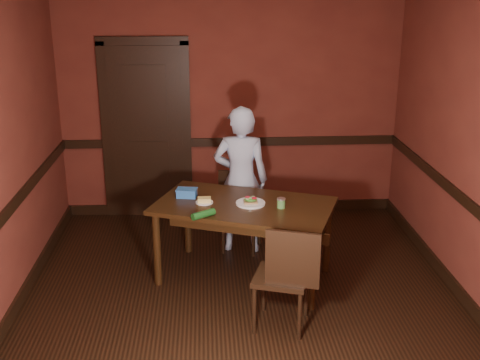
{
  "coord_description": "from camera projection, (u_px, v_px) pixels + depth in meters",
  "views": [
    {
      "loc": [
        -0.3,
        -4.76,
        2.78
      ],
      "look_at": [
        0.0,
        0.35,
        1.05
      ],
      "focal_mm": 45.0,
      "sensor_mm": 36.0,
      "label": 1
    }
  ],
  "objects": [
    {
      "name": "sauce_jar",
      "position": [
        281.0,
        203.0,
        5.52
      ],
      "size": [
        0.08,
        0.08,
        0.09
      ],
      "rotation": [
        0.0,
        0.0,
        -0.16
      ],
      "color": "#528B43",
      "rests_on": "dining_table"
    },
    {
      "name": "chair_near",
      "position": [
        282.0,
        275.0,
        4.93
      ],
      "size": [
        0.54,
        0.54,
        0.93
      ],
      "primitive_type": null,
      "rotation": [
        0.0,
        0.0,
        2.84
      ],
      "color": "black",
      "rests_on": "floor"
    },
    {
      "name": "wall_back",
      "position": [
        230.0,
        105.0,
        7.11
      ],
      "size": [
        4.0,
        0.02,
        2.7
      ],
      "primitive_type": "cube",
      "color": "maroon",
      "rests_on": "ground"
    },
    {
      "name": "baseboard_left",
      "position": [
        17.0,
        304.0,
        5.28
      ],
      "size": [
        0.03,
        4.5,
        0.12
      ],
      "primitive_type": "cube",
      "color": "black",
      "rests_on": "ground"
    },
    {
      "name": "dining_table",
      "position": [
        244.0,
        241.0,
        5.75
      ],
      "size": [
        1.85,
        1.44,
        0.77
      ],
      "primitive_type": "cube",
      "rotation": [
        0.0,
        0.0,
        -0.37
      ],
      "color": "black",
      "rests_on": "floor"
    },
    {
      "name": "person",
      "position": [
        241.0,
        180.0,
        6.25
      ],
      "size": [
        0.61,
        0.44,
        1.56
      ],
      "primitive_type": "imported",
      "rotation": [
        0.0,
        0.0,
        3.02
      ],
      "color": "#A7BADA",
      "rests_on": "floor"
    },
    {
      "name": "wrapped_veg",
      "position": [
        203.0,
        214.0,
        5.3
      ],
      "size": [
        0.22,
        0.18,
        0.06
      ],
      "primitive_type": "cylinder",
      "rotation": [
        0.0,
        1.57,
        0.62
      ],
      "color": "#174E1A",
      "rests_on": "dining_table"
    },
    {
      "name": "food_tub",
      "position": [
        187.0,
        193.0,
        5.8
      ],
      "size": [
        0.22,
        0.16,
        0.08
      ],
      "rotation": [
        0.0,
        0.0,
        -0.17
      ],
      "color": "blue",
      "rests_on": "dining_table"
    },
    {
      "name": "baseboard_back",
      "position": [
        231.0,
        207.0,
        7.5
      ],
      "size": [
        4.0,
        0.03,
        0.12
      ],
      "primitive_type": "cube",
      "color": "black",
      "rests_on": "ground"
    },
    {
      "name": "chair_far",
      "position": [
        242.0,
        213.0,
        6.36
      ],
      "size": [
        0.48,
        0.48,
        0.83
      ],
      "primitive_type": null,
      "rotation": [
        0.0,
        0.0,
        -0.29
      ],
      "color": "black",
      "rests_on": "floor"
    },
    {
      "name": "wall_right",
      "position": [
        478.0,
        155.0,
        5.09
      ],
      "size": [
        0.02,
        4.5,
        2.7
      ],
      "primitive_type": "cube",
      "color": "maroon",
      "rests_on": "ground"
    },
    {
      "name": "dado_right",
      "position": [
        470.0,
        205.0,
        5.23
      ],
      "size": [
        0.03,
        4.5,
        0.1
      ],
      "primitive_type": "cube",
      "color": "black",
      "rests_on": "ground"
    },
    {
      "name": "floor",
      "position": [
        242.0,
        303.0,
        5.41
      ],
      "size": [
        4.0,
        4.5,
        0.01
      ],
      "primitive_type": "cube",
      "color": "black",
      "rests_on": "ground"
    },
    {
      "name": "cheese_saucer",
      "position": [
        204.0,
        201.0,
        5.65
      ],
      "size": [
        0.17,
        0.17,
        0.05
      ],
      "rotation": [
        0.0,
        0.0,
        -0.29
      ],
      "color": "white",
      "rests_on": "dining_table"
    },
    {
      "name": "baseboard_right",
      "position": [
        458.0,
        290.0,
        5.5
      ],
      "size": [
        0.03,
        4.5,
        0.12
      ],
      "primitive_type": "cube",
      "color": "black",
      "rests_on": "ground"
    },
    {
      "name": "wall_front",
      "position": [
        273.0,
        295.0,
        2.85
      ],
      "size": [
        4.0,
        0.02,
        2.7
      ],
      "primitive_type": "cube",
      "color": "maroon",
      "rests_on": "ground"
    },
    {
      "name": "dado_left",
      "position": [
        5.0,
        215.0,
        5.01
      ],
      "size": [
        0.03,
        4.5,
        0.1
      ],
      "primitive_type": "cube",
      "color": "black",
      "rests_on": "ground"
    },
    {
      "name": "dado_back",
      "position": [
        231.0,
        142.0,
        7.24
      ],
      "size": [
        4.0,
        0.03,
        0.1
      ],
      "primitive_type": "cube",
      "color": "black",
      "rests_on": "ground"
    },
    {
      "name": "sandwich_plate",
      "position": [
        251.0,
        202.0,
        5.62
      ],
      "size": [
        0.28,
        0.28,
        0.07
      ],
      "rotation": [
        0.0,
        0.0,
        0.34
      ],
      "color": "white",
      "rests_on": "dining_table"
    },
    {
      "name": "door",
      "position": [
        146.0,
        128.0,
        7.1
      ],
      "size": [
        1.05,
        0.07,
        2.2
      ],
      "color": "black",
      "rests_on": "ground"
    }
  ]
}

